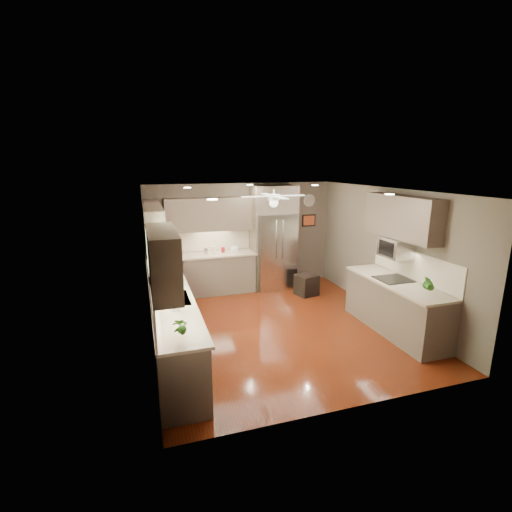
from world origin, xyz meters
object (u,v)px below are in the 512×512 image
bowl (235,251)px  microwave (396,248)px  potted_plant_right (429,284)px  canister_d (223,250)px  potted_plant_left (181,326)px  paper_towel (174,301)px  canister_b (206,251)px  soap_bottle (160,288)px  canister_c (214,250)px  stool (306,285)px  refrigerator (274,239)px

bowl → microwave: microwave is taller
potted_plant_right → canister_d: bearing=122.8°
potted_plant_left → paper_towel: size_ratio=1.12×
canister_b → soap_bottle: soap_bottle is taller
canister_c → stool: bearing=-21.8°
soap_bottle → paper_towel: paper_towel is taller
refrigerator → microwave: 3.03m
refrigerator → paper_towel: (-2.64, -3.14, -0.11)m
stool → microwave: bearing=-67.8°
canister_b → microwave: microwave is taller
soap_bottle → paper_towel: size_ratio=0.64×
canister_d → refrigerator: 1.24m
canister_b → canister_d: bearing=8.6°
potted_plant_right → potted_plant_left: bearing=-174.6°
canister_d → potted_plant_left: 4.39m
potted_plant_right → bowl: size_ratio=1.70×
canister_c → potted_plant_left: 4.28m
canister_c → potted_plant_right: size_ratio=0.47×
canister_b → microwave: bearing=-42.7°
canister_d → soap_bottle: size_ratio=0.66×
soap_bottle → refrigerator: size_ratio=0.08×
potted_plant_left → paper_towel: potted_plant_left is taller
canister_d → paper_towel: (-1.41, -3.22, 0.08)m
stool → potted_plant_right: bearing=-76.9°
potted_plant_right → refrigerator: size_ratio=0.14×
potted_plant_left → paper_towel: (0.01, 0.93, -0.03)m
bowl → refrigerator: size_ratio=0.08×
canister_c → paper_towel: 3.39m
microwave → canister_b: bearing=137.3°
soap_bottle → paper_towel: bearing=-78.9°
soap_bottle → refrigerator: refrigerator is taller
canister_c → stool: size_ratio=0.32×
canister_d → paper_towel: paper_towel is taller
canister_c → stool: 2.28m
canister_b → bowl: (0.70, 0.04, -0.04)m
potted_plant_left → microwave: bearing=18.8°
potted_plant_right → paper_towel: 3.89m
canister_c → canister_b: bearing=-175.5°
canister_c → refrigerator: refrigerator is taller
potted_plant_right → microwave: 1.06m
soap_bottle → potted_plant_left: bearing=-85.5°
bowl → potted_plant_left: bearing=-112.5°
soap_bottle → potted_plant_left: potted_plant_left is taller
potted_plant_right → paper_towel: size_ratio=1.18×
soap_bottle → canister_d: bearing=57.8°
stool → potted_plant_left: bearing=-133.9°
canister_b → soap_bottle: 2.68m
canister_c → bowl: 0.52m
bowl → canister_c: bearing=-176.8°
canister_c → microwave: microwave is taller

